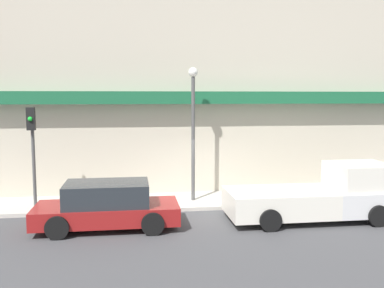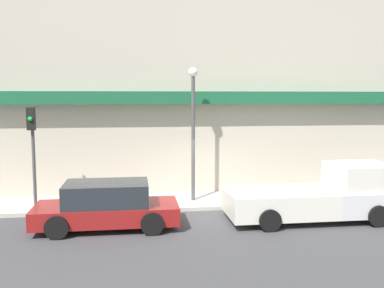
{
  "view_description": "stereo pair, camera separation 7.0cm",
  "coord_description": "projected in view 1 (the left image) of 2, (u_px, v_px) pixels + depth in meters",
  "views": [
    {
      "loc": [
        -2.6,
        -14.96,
        4.14
      ],
      "look_at": [
        -0.37,
        1.02,
        2.34
      ],
      "focal_mm": 40.0,
      "sensor_mm": 36.0,
      "label": 1
    },
    {
      "loc": [
        -2.53,
        -14.97,
        4.14
      ],
      "look_at": [
        -0.37,
        1.02,
        2.34
      ],
      "focal_mm": 40.0,
      "sensor_mm": 36.0,
      "label": 2
    }
  ],
  "objects": [
    {
      "name": "ground_plane",
      "position": [
        206.0,
        211.0,
        15.54
      ],
      "size": [
        80.0,
        80.0,
        0.0
      ],
      "primitive_type": "plane",
      "color": "#424244"
    },
    {
      "name": "pickup_truck",
      "position": [
        323.0,
        195.0,
        14.41
      ],
      "size": [
        5.76,
        2.31,
        1.87
      ],
      "rotation": [
        0.0,
        0.0,
        -0.02
      ],
      "color": "silver",
      "rests_on": "ground"
    },
    {
      "name": "building",
      "position": [
        190.0,
        93.0,
        19.03
      ],
      "size": [
        19.8,
        3.8,
        10.64
      ],
      "color": "#BCB29E",
      "rests_on": "ground"
    },
    {
      "name": "street_lamp",
      "position": [
        193.0,
        117.0,
        16.22
      ],
      "size": [
        0.36,
        0.36,
        5.09
      ],
      "color": "#4C4C4C",
      "rests_on": "sidewalk"
    },
    {
      "name": "traffic_light",
      "position": [
        32.0,
        139.0,
        15.06
      ],
      "size": [
        0.28,
        0.42,
        3.62
      ],
      "color": "#4C4C4C",
      "rests_on": "sidewalk"
    },
    {
      "name": "sidewalk",
      "position": [
        200.0,
        200.0,
        16.79
      ],
      "size": [
        36.0,
        2.56,
        0.14
      ],
      "color": "#B7B2A8",
      "rests_on": "ground"
    },
    {
      "name": "fire_hydrant",
      "position": [
        291.0,
        192.0,
        16.43
      ],
      "size": [
        0.16,
        0.16,
        0.68
      ],
      "color": "#196633",
      "rests_on": "sidewalk"
    },
    {
      "name": "parked_car",
      "position": [
        107.0,
        206.0,
        13.44
      ],
      "size": [
        4.47,
        2.04,
        1.46
      ],
      "rotation": [
        0.0,
        0.0,
        0.04
      ],
      "color": "maroon",
      "rests_on": "ground"
    }
  ]
}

